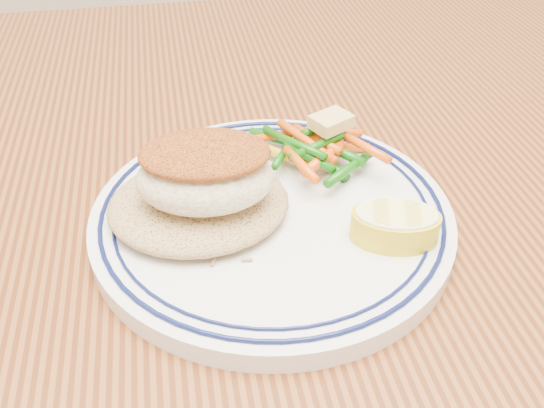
{
  "coord_description": "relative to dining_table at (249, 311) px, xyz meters",
  "views": [
    {
      "loc": [
        -0.04,
        -0.33,
        1.02
      ],
      "look_at": [
        0.02,
        -0.01,
        0.77
      ],
      "focal_mm": 40.0,
      "sensor_mm": 36.0,
      "label": 1
    }
  ],
  "objects": [
    {
      "name": "dining_table",
      "position": [
        0.0,
        0.0,
        0.0
      ],
      "size": [
        1.5,
        0.9,
        0.75
      ],
      "color": "#512610",
      "rests_on": "ground"
    },
    {
      "name": "plate",
      "position": [
        0.02,
        -0.01,
        0.11
      ],
      "size": [
        0.25,
        0.25,
        0.02
      ],
      "color": "white",
      "rests_on": "dining_table"
    },
    {
      "name": "rice_pilaf",
      "position": [
        -0.03,
        -0.01,
        0.12
      ],
      "size": [
        0.12,
        0.11,
        0.02
      ],
      "primitive_type": "ellipsoid",
      "color": "#9E7D4F",
      "rests_on": "plate"
    },
    {
      "name": "fish_fillet",
      "position": [
        -0.03,
        -0.02,
        0.15
      ],
      "size": [
        0.09,
        0.07,
        0.04
      ],
      "color": "beige",
      "rests_on": "rice_pilaf"
    },
    {
      "name": "vegetable_pile",
      "position": [
        0.06,
        0.04,
        0.12
      ],
      "size": [
        0.09,
        0.09,
        0.03
      ],
      "color": "#10560A",
      "rests_on": "plate"
    },
    {
      "name": "butter_pat",
      "position": [
        0.07,
        0.04,
        0.14
      ],
      "size": [
        0.03,
        0.03,
        0.01
      ],
      "primitive_type": "cube",
      "rotation": [
        0.0,
        0.0,
        0.48
      ],
      "color": "#D7BB69",
      "rests_on": "vegetable_pile"
    },
    {
      "name": "lemon_wedge",
      "position": [
        0.09,
        -0.06,
        0.12
      ],
      "size": [
        0.06,
        0.06,
        0.02
      ],
      "color": "yellow",
      "rests_on": "plate"
    }
  ]
}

